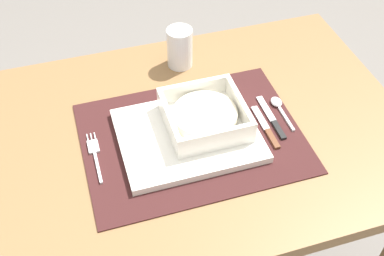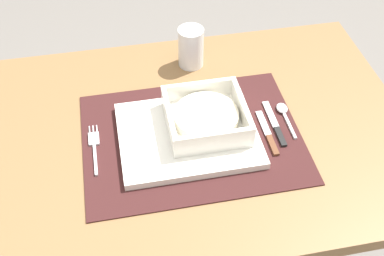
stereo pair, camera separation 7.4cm
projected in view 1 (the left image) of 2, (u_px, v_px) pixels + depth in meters
dining_table at (186, 167)px, 1.12m from camera, size 0.96×0.65×0.74m
placemat at (192, 138)px, 1.02m from camera, size 0.45×0.34×0.00m
serving_plate at (190, 135)px, 1.01m from camera, size 0.28×0.23×0.02m
porridge_bowl at (205, 117)px, 1.01m from camera, size 0.16×0.16×0.05m
fork at (95, 153)px, 0.98m from camera, size 0.02×0.14×0.00m
spoon at (278, 105)px, 1.08m from camera, size 0.02×0.11×0.01m
butter_knife at (273, 120)px, 1.05m from camera, size 0.01×0.14×0.01m
bread_knife at (267, 129)px, 1.03m from camera, size 0.01×0.13×0.01m
drinking_glass at (180, 49)px, 1.16m from camera, size 0.06×0.06×0.10m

